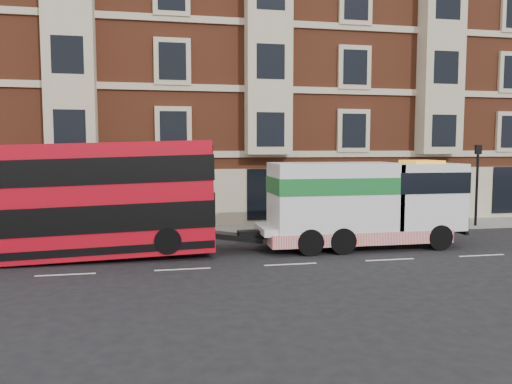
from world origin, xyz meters
TOP-DOWN VIEW (x-y plane):
  - ground at (0.00, 0.00)m, footprint 120.00×120.00m
  - sidewalk at (0.00, 7.50)m, footprint 90.00×3.00m
  - victorian_terrace at (0.50, 15.00)m, footprint 45.00×12.00m
  - lamp_post_west at (-6.00, 6.20)m, footprint 0.35×0.15m
  - lamp_post_east at (12.00, 6.20)m, footprint 0.35×0.15m
  - double_decker_bus at (-8.26, 2.47)m, footprint 11.13×2.55m
  - tow_truck at (3.80, 2.47)m, footprint 8.91×2.63m
  - pedestrian at (-11.13, 7.11)m, footprint 0.75×0.71m

SIDE VIEW (x-z plane):
  - ground at x=0.00m, z-range 0.00..0.00m
  - sidewalk at x=0.00m, z-range 0.00..0.15m
  - pedestrian at x=-11.13m, z-range 0.15..1.87m
  - tow_truck at x=3.80m, z-range 0.11..3.83m
  - double_decker_bus at x=-8.26m, z-range 0.13..4.64m
  - lamp_post_west at x=-6.00m, z-range 0.50..4.85m
  - lamp_post_east at x=12.00m, z-range 0.50..4.85m
  - victorian_terrace at x=0.50m, z-range -0.13..20.27m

